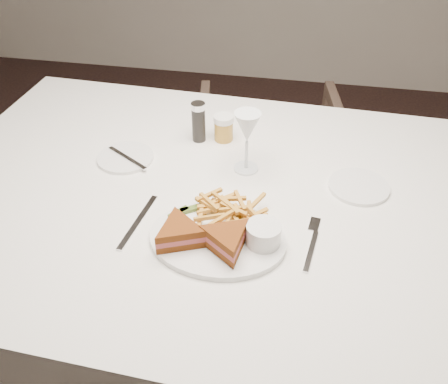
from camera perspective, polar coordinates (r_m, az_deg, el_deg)
table at (r=1.55m, az=0.34°, el=-11.29°), size 1.67×1.16×0.75m
chair_far at (r=2.21m, az=5.14°, el=3.73°), size 0.70×0.67×0.63m
table_setting at (r=1.21m, az=0.06°, el=-1.08°), size 0.81×0.63×0.18m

